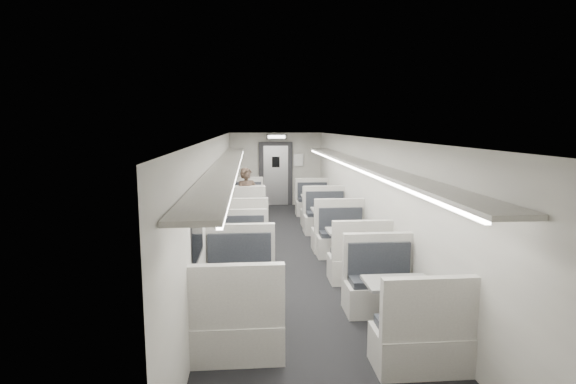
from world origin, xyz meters
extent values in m
cube|color=black|center=(0.00, 0.00, -0.06)|extent=(3.00, 12.00, 0.12)
cube|color=white|center=(0.00, 0.00, 2.46)|extent=(3.00, 12.00, 0.12)
cube|color=beige|center=(0.00, 6.06, 1.20)|extent=(3.00, 0.12, 2.40)
cube|color=beige|center=(0.00, -6.06, 1.20)|extent=(3.00, 0.12, 2.40)
cube|color=beige|center=(-1.56, 0.00, 1.20)|extent=(0.12, 12.00, 2.40)
cube|color=beige|center=(1.56, 0.00, 1.20)|extent=(0.12, 12.00, 2.40)
cube|color=beige|center=(-1.00, 2.35, 0.23)|extent=(1.07, 0.59, 0.45)
cube|color=black|center=(-1.00, 2.38, 0.50)|extent=(0.95, 0.47, 0.10)
cube|color=beige|center=(-1.00, 2.13, 0.80)|extent=(1.07, 0.12, 0.70)
cube|color=beige|center=(-1.00, 3.92, 0.23)|extent=(1.07, 0.59, 0.45)
cube|color=black|center=(-1.00, 3.89, 0.50)|extent=(0.95, 0.47, 0.10)
cube|color=beige|center=(-1.00, 4.13, 0.80)|extent=(1.07, 0.12, 0.70)
cylinder|color=#BDBDC0|center=(-1.00, 3.13, 0.35)|extent=(0.10, 0.10, 0.69)
cylinder|color=#BDBDC0|center=(-1.00, 3.13, 0.02)|extent=(0.36, 0.36, 0.03)
cube|color=gray|center=(-1.00, 3.13, 0.73)|extent=(0.89, 0.60, 0.04)
cube|color=beige|center=(-1.00, 0.61, 0.23)|extent=(1.06, 0.59, 0.45)
cube|color=black|center=(-1.00, 0.64, 0.50)|extent=(0.94, 0.47, 0.10)
cube|color=beige|center=(-1.00, 0.39, 0.80)|extent=(1.06, 0.12, 0.70)
cube|color=beige|center=(-1.00, 2.17, 0.23)|extent=(1.06, 0.59, 0.45)
cube|color=black|center=(-1.00, 2.14, 0.50)|extent=(0.94, 0.47, 0.10)
cube|color=beige|center=(-1.00, 2.39, 0.80)|extent=(1.06, 0.12, 0.70)
cylinder|color=#BDBDC0|center=(-1.00, 1.39, 0.35)|extent=(0.10, 0.10, 0.69)
cylinder|color=#BDBDC0|center=(-1.00, 1.39, 0.02)|extent=(0.36, 0.36, 0.03)
cube|color=gray|center=(-1.00, 1.39, 0.73)|extent=(0.88, 0.60, 0.04)
cube|color=beige|center=(-1.00, -1.81, 0.20)|extent=(0.96, 0.53, 0.41)
cube|color=black|center=(-1.00, -1.78, 0.45)|extent=(0.85, 0.42, 0.09)
cube|color=beige|center=(-1.00, -2.00, 0.72)|extent=(0.96, 0.11, 0.63)
cube|color=beige|center=(-1.00, -0.40, 0.20)|extent=(0.96, 0.53, 0.41)
cube|color=black|center=(-1.00, -0.43, 0.45)|extent=(0.85, 0.42, 0.09)
cube|color=beige|center=(-1.00, -0.20, 0.72)|extent=(0.96, 0.11, 0.63)
cylinder|color=#BDBDC0|center=(-1.00, -1.10, 0.31)|extent=(0.09, 0.09, 0.62)
cylinder|color=#BDBDC0|center=(-1.00, -1.10, 0.01)|extent=(0.32, 0.32, 0.03)
cube|color=gray|center=(-1.00, -1.10, 0.66)|extent=(0.79, 0.54, 0.04)
cube|color=beige|center=(-1.00, -3.86, 0.23)|extent=(1.07, 0.60, 0.45)
cube|color=black|center=(-1.00, -3.83, 0.50)|extent=(0.95, 0.47, 0.10)
cube|color=beige|center=(-1.00, -4.08, 0.81)|extent=(1.07, 0.12, 0.71)
cube|color=beige|center=(-1.00, -2.29, 0.23)|extent=(1.07, 0.60, 0.45)
cube|color=black|center=(-1.00, -2.32, 0.50)|extent=(0.95, 0.47, 0.10)
cube|color=beige|center=(-1.00, -2.07, 0.81)|extent=(1.07, 0.12, 0.71)
cylinder|color=#BDBDC0|center=(-1.00, -3.07, 0.35)|extent=(0.10, 0.10, 0.70)
cylinder|color=#BDBDC0|center=(-1.00, -3.07, 0.02)|extent=(0.36, 0.36, 0.03)
cube|color=gray|center=(-1.00, -3.07, 0.74)|extent=(0.89, 0.61, 0.04)
cube|color=beige|center=(1.00, 2.79, 0.21)|extent=(0.99, 0.55, 0.42)
cube|color=black|center=(1.00, 2.82, 0.47)|extent=(0.88, 0.44, 0.09)
cube|color=beige|center=(1.00, 2.59, 0.75)|extent=(0.99, 0.11, 0.65)
cube|color=beige|center=(1.00, 4.25, 0.21)|extent=(0.99, 0.55, 0.42)
cube|color=black|center=(1.00, 4.22, 0.47)|extent=(0.88, 0.44, 0.09)
cube|color=beige|center=(1.00, 4.45, 0.75)|extent=(0.99, 0.11, 0.65)
cylinder|color=#BDBDC0|center=(1.00, 3.52, 0.32)|extent=(0.09, 0.09, 0.65)
cylinder|color=#BDBDC0|center=(1.00, 3.52, 0.01)|extent=(0.34, 0.34, 0.03)
cube|color=gray|center=(1.00, 3.52, 0.68)|extent=(0.82, 0.56, 0.04)
cube|color=beige|center=(1.00, 0.42, 0.22)|extent=(1.06, 0.59, 0.45)
cube|color=black|center=(1.00, 0.45, 0.50)|extent=(0.94, 0.47, 0.10)
cube|color=beige|center=(1.00, 0.21, 0.80)|extent=(1.06, 0.12, 0.70)
cube|color=beige|center=(1.00, 1.98, 0.22)|extent=(1.06, 0.59, 0.45)
cube|color=black|center=(1.00, 1.95, 0.50)|extent=(0.94, 0.47, 0.10)
cube|color=beige|center=(1.00, 2.19, 0.80)|extent=(1.06, 0.12, 0.70)
cylinder|color=#BDBDC0|center=(1.00, 1.20, 0.34)|extent=(0.10, 0.10, 0.69)
cylinder|color=#BDBDC0|center=(1.00, 1.20, 0.01)|extent=(0.36, 0.36, 0.03)
cube|color=gray|center=(1.00, 1.20, 0.73)|extent=(0.88, 0.60, 0.04)
cube|color=beige|center=(1.00, -1.48, 0.21)|extent=(1.01, 0.56, 0.43)
cube|color=black|center=(1.00, -1.45, 0.48)|extent=(0.89, 0.45, 0.10)
cube|color=beige|center=(1.00, -1.68, 0.76)|extent=(1.01, 0.11, 0.67)
cube|color=beige|center=(1.00, 0.01, 0.21)|extent=(1.01, 0.56, 0.43)
cube|color=black|center=(1.00, -0.02, 0.48)|extent=(0.89, 0.45, 0.10)
cube|color=beige|center=(1.00, 0.21, 0.76)|extent=(1.01, 0.11, 0.67)
cylinder|color=#BDBDC0|center=(1.00, -0.73, 0.33)|extent=(0.10, 0.10, 0.66)
cylinder|color=#BDBDC0|center=(1.00, -0.73, 0.01)|extent=(0.34, 0.34, 0.03)
cube|color=gray|center=(1.00, -0.73, 0.69)|extent=(0.84, 0.57, 0.04)
cube|color=beige|center=(1.00, -4.29, 0.22)|extent=(1.02, 0.57, 0.43)
cube|color=black|center=(1.00, -4.26, 0.48)|extent=(0.90, 0.45, 0.10)
cube|color=beige|center=(1.00, -4.49, 0.77)|extent=(1.02, 0.12, 0.67)
cube|color=beige|center=(1.00, -2.79, 0.22)|extent=(1.02, 0.57, 0.43)
cube|color=black|center=(1.00, -2.82, 0.48)|extent=(0.90, 0.45, 0.10)
cube|color=beige|center=(1.00, -2.58, 0.77)|extent=(1.02, 0.12, 0.67)
cylinder|color=#BDBDC0|center=(1.00, -3.54, 0.33)|extent=(0.10, 0.10, 0.66)
cylinder|color=#BDBDC0|center=(1.00, -3.54, 0.01)|extent=(0.35, 0.35, 0.03)
cube|color=gray|center=(1.00, -3.54, 0.70)|extent=(0.84, 0.58, 0.04)
imported|color=black|center=(-0.91, 2.36, 0.80)|extent=(0.68, 0.58, 1.60)
cube|color=black|center=(-1.49, 3.40, 1.35)|extent=(0.02, 1.18, 0.84)
cube|color=black|center=(-1.49, 1.20, 1.35)|extent=(0.02, 1.18, 0.84)
cube|color=black|center=(-1.49, -1.00, 1.35)|extent=(0.02, 1.18, 0.84)
cube|color=black|center=(-1.49, -3.20, 1.35)|extent=(0.02, 1.18, 0.84)
cube|color=beige|center=(-1.26, -0.30, 1.92)|extent=(0.46, 10.40, 0.05)
cube|color=white|center=(-1.06, -0.30, 1.87)|extent=(0.05, 10.20, 0.04)
cube|color=beige|center=(1.26, -0.30, 1.92)|extent=(0.46, 10.40, 0.05)
cube|color=white|center=(1.06, -0.30, 1.87)|extent=(0.05, 10.20, 0.04)
cube|color=black|center=(0.00, 5.94, 1.05)|extent=(1.10, 0.10, 2.10)
cube|color=#BDBDC0|center=(0.00, 5.91, 1.00)|extent=(0.80, 0.05, 1.95)
cube|color=black|center=(0.00, 5.87, 1.45)|extent=(0.25, 0.02, 0.35)
cube|color=black|center=(0.00, 5.45, 2.28)|extent=(0.62, 0.10, 0.16)
cube|color=silver|center=(0.00, 5.39, 2.28)|extent=(0.54, 0.02, 0.10)
cube|color=silver|center=(0.75, 5.92, 1.50)|extent=(0.32, 0.02, 0.40)
camera|label=1|loc=(-0.82, -8.75, 2.64)|focal=28.00mm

